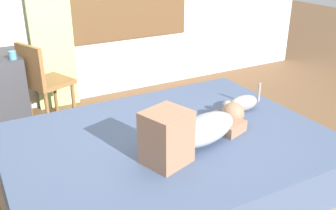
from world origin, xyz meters
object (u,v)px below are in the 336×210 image
object	(u,v)px
bed	(169,166)
cup	(13,55)
chair_by_desk	(42,79)
person_lying	(196,130)
cat	(242,103)

from	to	relation	value
bed	cup	xyz separation A→B (m)	(-0.76, 1.52, 0.55)
bed	chair_by_desk	distance (m)	1.64
cup	chair_by_desk	bearing A→B (deg)	0.94
person_lying	chair_by_desk	bearing A→B (deg)	110.58
person_lying	bed	bearing A→B (deg)	119.52
cat	chair_by_desk	size ratio (longest dim) A/B	0.42
chair_by_desk	person_lying	bearing A→B (deg)	-69.42
chair_by_desk	cup	bearing A→B (deg)	-179.06
bed	person_lying	xyz separation A→B (m)	(0.10, -0.18, 0.35)
bed	person_lying	size ratio (longest dim) A/B	2.41
cat	cup	bearing A→B (deg)	136.46
person_lying	chair_by_desk	world-z (taller)	chair_by_desk
chair_by_desk	bed	bearing A→B (deg)	-70.54
cup	chair_by_desk	world-z (taller)	chair_by_desk
bed	cup	size ratio (longest dim) A/B	29.43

